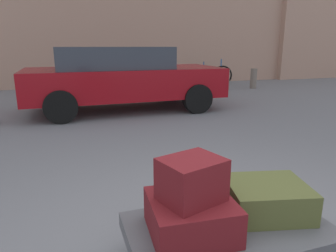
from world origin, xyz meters
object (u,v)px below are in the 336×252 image
Objects in this scene: suitcase_olive_rear_left at (267,198)px; bicycle_leaning at (209,75)px; bollard_kerb_far at (253,79)px; duffel_bag_maroon_topmost_pile at (192,179)px; parked_car at (122,77)px; bollard_kerb_near at (182,81)px; suitcase_maroon_rear_right at (191,216)px; luggage_cart at (228,234)px; bollard_kerb_mid at (226,80)px.

bicycle_leaning reaches higher than suitcase_olive_rear_left.
duffel_bag_maroon_topmost_pile is at bearing -126.04° from bollard_kerb_far.
bollard_kerb_far is at bearing -54.60° from bicycle_leaning.
bollard_kerb_far reaches higher than suitcase_olive_rear_left.
parked_car is 3.26m from bollard_kerb_near.
luggage_cart is at bearing 4.30° from suitcase_maroon_rear_right.
suitcase_maroon_rear_right is at bearing -96.23° from parked_car.
duffel_bag_maroon_topmost_pile reaches higher than suitcase_maroon_rear_right.
parked_car is (0.59, 5.41, 0.07)m from duffel_bag_maroon_topmost_pile.
bollard_kerb_near and bollard_kerb_far have the same top height.
parked_car is at bearing 86.51° from luggage_cart.
bollard_kerb_far is at bearing 0.00° from bollard_kerb_near.
bollard_kerb_far is at bearing 58.50° from suitcase_maroon_rear_right.
suitcase_olive_rear_left is 1.51× the size of duffel_bag_maroon_topmost_pile.
bollard_kerb_far is (4.98, 2.25, -0.42)m from parked_car.
duffel_bag_maroon_topmost_pile is at bearing -110.83° from bollard_kerb_near.
parked_car is (0.01, 5.35, 0.32)m from suitcase_olive_rear_left.
parked_car is (0.59, 5.41, 0.31)m from suitcase_maroon_rear_right.
bicycle_leaning reaches higher than suitcase_maroon_rear_right.
suitcase_maroon_rear_right is 0.72× the size of bollard_kerb_far.
bicycle_leaning is at bearing 64.69° from luggage_cart.
suitcase_maroon_rear_right is 0.72× the size of bollard_kerb_near.
bollard_kerb_near is (2.91, 7.66, -0.11)m from suitcase_maroon_rear_right.
bollard_kerb_near is 2.66m from bollard_kerb_far.
duffel_bag_maroon_topmost_pile is (0.00, 0.00, 0.24)m from suitcase_maroon_rear_right.
bollard_kerb_near is (-1.64, -1.43, -0.03)m from bicycle_leaning.
suitcase_olive_rear_left is at bearing -107.08° from bollard_kerb_near.
bicycle_leaning is 2.46× the size of bollard_kerb_far.
suitcase_maroon_rear_right is 0.11× the size of parked_car.
duffel_bag_maroon_topmost_pile is 10.17m from bicycle_leaning.
parked_car is 6.35× the size of bollard_kerb_near.
parked_car is (0.33, 5.41, 0.49)m from luggage_cart.
suitcase_maroon_rear_right is 8.20m from bollard_kerb_near.
suitcase_maroon_rear_right is 0.58m from suitcase_olive_rear_left.
parked_car is at bearing 103.44° from suitcase_olive_rear_left.
bollard_kerb_far is (5.00, 7.61, -0.11)m from suitcase_olive_rear_left.
bollard_kerb_mid is at bearing 29.91° from parked_car.
parked_car is at bearing -155.67° from bollard_kerb_far.
bollard_kerb_mid is at bearing 76.26° from suitcase_olive_rear_left.
parked_car reaches higher than bicycle_leaning.
duffel_bag_maroon_topmost_pile is 9.48m from bollard_kerb_far.
bollard_kerb_far is at bearing 0.00° from bollard_kerb_mid.
suitcase_olive_rear_left is (0.32, 0.05, 0.18)m from luggage_cart.
bollard_kerb_near reaches higher than suitcase_olive_rear_left.
suitcase_olive_rear_left is 7.96m from bollard_kerb_near.
suitcase_olive_rear_left is 0.63m from duffel_bag_maroon_topmost_pile.
suitcase_olive_rear_left is at bearing -11.81° from duffel_bag_maroon_topmost_pile.
parked_car reaches higher than bollard_kerb_near.
bollard_kerb_far is at bearing 55.26° from luggage_cart.
luggage_cart is at bearing -115.31° from bicycle_leaning.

